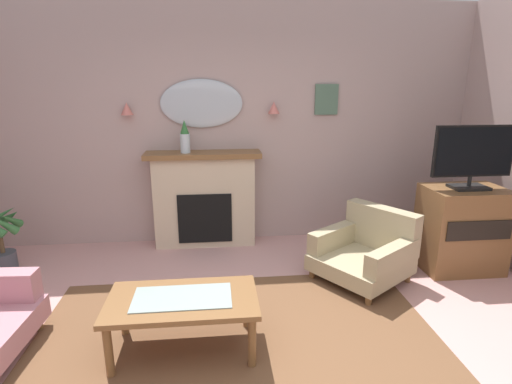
% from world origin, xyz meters
% --- Properties ---
extents(floor, '(7.00, 6.09, 0.10)m').
position_xyz_m(floor, '(0.00, 0.00, -0.05)').
color(floor, '#C6938E').
rests_on(floor, ground).
extents(wall_back, '(7.00, 0.10, 2.88)m').
position_xyz_m(wall_back, '(0.00, 2.59, 1.44)').
color(wall_back, '#B29993').
rests_on(wall_back, ground).
extents(patterned_rug, '(3.20, 2.40, 0.01)m').
position_xyz_m(patterned_rug, '(0.00, 0.20, 0.01)').
color(patterned_rug, brown).
rests_on(patterned_rug, ground).
extents(fireplace, '(1.36, 0.36, 1.16)m').
position_xyz_m(fireplace, '(-0.28, 2.37, 0.57)').
color(fireplace, beige).
rests_on(fireplace, ground).
extents(mantel_vase_centre, '(0.11, 0.11, 0.38)m').
position_xyz_m(mantel_vase_centre, '(-0.48, 2.34, 1.34)').
color(mantel_vase_centre, silver).
rests_on(mantel_vase_centre, fireplace).
extents(wall_mirror, '(0.96, 0.06, 0.56)m').
position_xyz_m(wall_mirror, '(-0.28, 2.51, 1.71)').
color(wall_mirror, '#B2BCC6').
extents(wall_sconce_left, '(0.14, 0.14, 0.14)m').
position_xyz_m(wall_sconce_left, '(-1.13, 2.46, 1.66)').
color(wall_sconce_left, '#D17066').
extents(wall_sconce_right, '(0.14, 0.14, 0.14)m').
position_xyz_m(wall_sconce_right, '(0.57, 2.46, 1.66)').
color(wall_sconce_right, '#D17066').
extents(framed_picture, '(0.28, 0.03, 0.36)m').
position_xyz_m(framed_picture, '(1.22, 2.52, 1.75)').
color(framed_picture, '#4C6B56').
extents(coffee_table, '(1.10, 0.60, 0.45)m').
position_xyz_m(coffee_table, '(-0.40, 0.32, 0.38)').
color(coffee_table, brown).
rests_on(coffee_table, ground).
extents(armchair_near_fireplace, '(1.13, 1.12, 0.71)m').
position_xyz_m(armchair_near_fireplace, '(1.38, 1.31, 0.31)').
color(armchair_near_fireplace, tan).
rests_on(armchair_near_fireplace, ground).
extents(tv_cabinet, '(0.80, 0.57, 0.90)m').
position_xyz_m(tv_cabinet, '(2.45, 1.43, 0.45)').
color(tv_cabinet, brown).
rests_on(tv_cabinet, ground).
extents(tv_flatscreen, '(0.84, 0.24, 0.65)m').
position_xyz_m(tv_flatscreen, '(2.45, 1.40, 1.25)').
color(tv_flatscreen, black).
rests_on(tv_flatscreen, tv_cabinet).
extents(potted_plant_small_fern, '(0.49, 0.49, 0.73)m').
position_xyz_m(potted_plant_small_fern, '(-2.40, 1.84, 0.39)').
color(potted_plant_small_fern, '#474C56').
rests_on(potted_plant_small_fern, ground).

